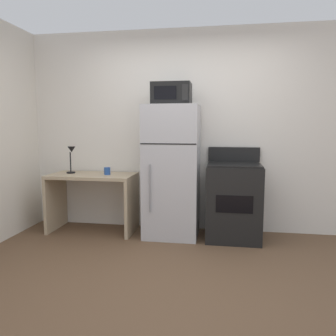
{
  "coord_description": "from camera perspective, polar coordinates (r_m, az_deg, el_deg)",
  "views": [
    {
      "loc": [
        0.41,
        -2.69,
        1.36
      ],
      "look_at": [
        -0.21,
        1.1,
        0.88
      ],
      "focal_mm": 35.59,
      "sensor_mm": 36.0,
      "label": 1
    }
  ],
  "objects": [
    {
      "name": "ground_plane",
      "position": [
        3.05,
        0.55,
        -19.45
      ],
      "size": [
        12.0,
        12.0,
        0.0
      ],
      "primitive_type": "plane",
      "color": "brown"
    },
    {
      "name": "desk_lamp",
      "position": [
        4.52,
        -16.23,
        2.14
      ],
      "size": [
        0.14,
        0.12,
        0.35
      ],
      "color": "black",
      "rests_on": "desk"
    },
    {
      "name": "coffee_mug",
      "position": [
        4.31,
        -10.37,
        -0.51
      ],
      "size": [
        0.08,
        0.08,
        0.09
      ],
      "primitive_type": "cylinder",
      "color": "#264C99",
      "rests_on": "desk"
    },
    {
      "name": "microwave",
      "position": [
        4.07,
        0.64,
        12.57
      ],
      "size": [
        0.46,
        0.35,
        0.26
      ],
      "color": "black",
      "rests_on": "refrigerator"
    },
    {
      "name": "refrigerator",
      "position": [
        4.11,
        0.66,
        -0.6
      ],
      "size": [
        0.66,
        0.61,
        1.62
      ],
      "color": "#B7B7BC",
      "rests_on": "ground"
    },
    {
      "name": "oven_range",
      "position": [
        4.13,
        11.14,
        -5.54
      ],
      "size": [
        0.64,
        0.61,
        1.1
      ],
      "color": "black",
      "rests_on": "ground"
    },
    {
      "name": "wall_back_white",
      "position": [
        4.41,
        3.95,
        6.31
      ],
      "size": [
        5.0,
        0.1,
        2.6
      ],
      "primitive_type": "cube",
      "color": "silver",
      "rests_on": "ground"
    },
    {
      "name": "desk",
      "position": [
        4.44,
        -12.77,
        -4.0
      ],
      "size": [
        1.09,
        0.57,
        0.75
      ],
      "color": "tan",
      "rests_on": "ground"
    }
  ]
}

